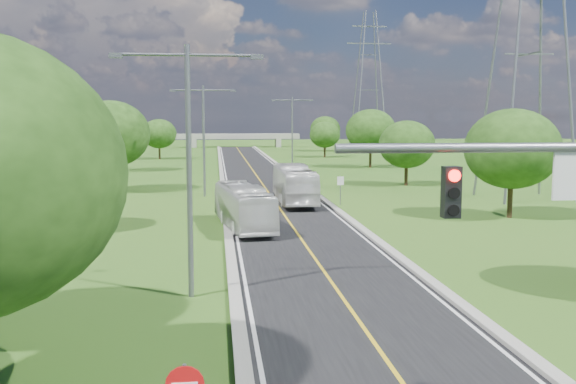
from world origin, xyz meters
The scene contains 22 objects.
ground centered at (0.00, 60.00, 0.00)m, with size 260.00×260.00×0.00m, color #2C5919.
road centered at (0.00, 66.00, 0.03)m, with size 8.00×150.00×0.06m, color black.
curb_left centered at (-4.25, 66.00, 0.11)m, with size 0.50×150.00×0.22m, color gray.
curb_right centered at (4.25, 66.00, 0.11)m, with size 0.50×150.00×0.22m, color gray.
speed_limit_sign centered at (5.20, 37.98, 1.60)m, with size 0.55×0.09×2.40m.
overpass centered at (0.00, 140.00, 2.41)m, with size 30.00×3.00×3.20m.
streetlight_near_left centered at (-6.00, 12.00, 5.94)m, with size 5.90×0.25×10.00m.
streetlight_mid_left centered at (-6.00, 45.00, 5.94)m, with size 5.90×0.25×10.00m.
streetlight_far_right centered at (6.00, 78.00, 5.94)m, with size 5.90×0.25×10.00m.
power_tower_near centered at (22.00, 40.00, 14.01)m, with size 9.00×6.40×28.00m.
power_tower_far centered at (26.00, 115.00, 14.01)m, with size 9.00×6.40×28.00m.
tree_lb centered at (-16.00, 28.00, 4.64)m, with size 6.30×6.30×7.33m.
tree_lc centered at (-15.00, 50.00, 5.58)m, with size 7.56×7.56×8.79m.
tree_ld centered at (-17.00, 74.00, 4.95)m, with size 6.72×6.72×7.82m.
tree_le centered at (-14.50, 98.00, 4.33)m, with size 5.88×5.88×6.84m.
tree_rb centered at (16.00, 30.00, 4.95)m, with size 6.72×6.72×7.82m.
tree_rc centered at (15.00, 52.00, 4.33)m, with size 5.88×5.88×6.84m.
tree_rd centered at (17.00, 76.00, 5.27)m, with size 7.14×7.14×8.30m.
tree_re centered at (14.50, 100.00, 4.02)m, with size 5.46×5.46×6.35m.
tree_rf centered at (18.00, 120.00, 4.64)m, with size 6.30×6.30×7.33m.
bus_outbound centered at (1.55, 39.30, 1.63)m, with size 2.63×11.24×3.13m, color silver.
bus_inbound centered at (-3.20, 27.64, 1.45)m, with size 2.34×10.00×2.79m, color silver.
Camera 1 is at (-4.95, -13.48, 7.23)m, focal length 40.00 mm.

